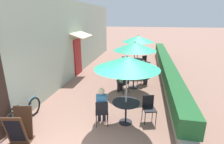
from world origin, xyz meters
TOP-DOWN VIEW (x-y plane):
  - cafe_facade_wall at (-2.54, 7.07)m, footprint 0.98×14.41m
  - planter_hedge at (2.75, 7.11)m, footprint 0.60×13.41m
  - patio_table_near at (1.05, 1.88)m, footprint 0.88×0.88m
  - patio_umbrella_near at (1.05, 1.88)m, footprint 1.98×1.98m
  - cafe_chair_near_left at (1.77, 2.17)m, footprint 0.50×0.50m
  - cafe_chair_near_right at (0.32, 1.59)m, footprint 0.50×0.50m
  - seated_patron_near_right at (0.29, 1.70)m, footprint 0.42×0.47m
  - patio_table_mid at (1.06, 4.91)m, footprint 0.88×0.88m
  - patio_umbrella_mid at (1.06, 4.91)m, footprint 1.98×1.98m
  - cafe_chair_mid_left at (1.43, 5.60)m, footprint 0.55×0.55m
  - seated_patron_mid_left at (1.52, 5.54)m, footprint 0.51×0.49m
  - cafe_chair_mid_right at (0.70, 4.22)m, footprint 0.55×0.55m
  - seated_patron_mid_right at (0.61, 4.28)m, footprint 0.51×0.49m
  - coffee_cup_mid at (0.91, 4.91)m, footprint 0.07×0.07m
  - patio_table_far at (1.05, 7.86)m, footprint 0.88×0.88m
  - patio_umbrella_far at (1.05, 7.86)m, footprint 1.98×1.98m
  - cafe_chair_far_left at (1.58, 8.44)m, footprint 0.56×0.56m
  - cafe_chair_far_right at (0.29, 8.02)m, footprint 0.50×0.50m
  - cafe_chair_far_back at (1.29, 7.11)m, footprint 0.47×0.47m
  - coffee_cup_far at (1.03, 7.77)m, footprint 0.07×0.07m
  - bicycle_leaning at (-2.20, 1.23)m, footprint 0.12×1.69m
  - menu_board at (-1.69, 0.40)m, footprint 0.62×0.71m

SIDE VIEW (x-z plane):
  - bicycle_leaning at x=-2.20m, z-range -0.03..0.71m
  - menu_board at x=-1.69m, z-range -0.01..0.95m
  - cafe_chair_near_left at x=1.77m, z-range 0.08..0.95m
  - cafe_chair_near_right at x=0.32m, z-range 0.08..0.95m
  - cafe_chair_mid_left at x=1.43m, z-range 0.08..0.95m
  - cafe_chair_mid_right at x=0.70m, z-range 0.08..0.95m
  - cafe_chair_far_left at x=1.58m, z-range 0.08..0.95m
  - cafe_chair_far_right at x=0.29m, z-range 0.08..0.95m
  - cafe_chair_far_back at x=1.29m, z-range 0.08..0.95m
  - planter_hedge at x=2.75m, z-range 0.03..1.04m
  - patio_table_near at x=1.05m, z-range 0.20..0.95m
  - patio_table_mid at x=1.06m, z-range 0.20..0.95m
  - patio_table_far at x=1.05m, z-range 0.20..0.95m
  - seated_patron_near_right at x=0.29m, z-range 0.06..1.31m
  - seated_patron_mid_left at x=1.52m, z-range 0.06..1.31m
  - seated_patron_mid_right at x=0.61m, z-range 0.06..1.31m
  - coffee_cup_mid at x=0.91m, z-range 0.75..0.84m
  - coffee_cup_far at x=1.03m, z-range 0.75..0.84m
  - patio_umbrella_near at x=1.05m, z-range 0.90..3.19m
  - patio_umbrella_mid at x=1.06m, z-range 0.90..3.19m
  - patio_umbrella_far at x=1.05m, z-range 0.90..3.19m
  - cafe_facade_wall at x=-2.54m, z-range -0.01..4.19m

